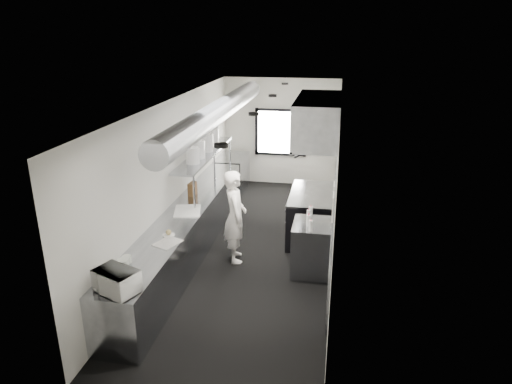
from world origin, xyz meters
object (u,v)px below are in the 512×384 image
at_px(squeeze_bottle_d, 308,215).
at_px(prep_counter, 187,233).
at_px(deli_tub_a, 127,259).
at_px(plate_stack_c, 207,143).
at_px(small_plate, 169,235).
at_px(pass_shelf, 205,155).
at_px(deli_tub_b, 123,263).
at_px(plate_stack_a, 193,155).
at_px(far_work_table, 232,173).
at_px(plate_stack_d, 213,136).
at_px(bottle_station, 312,248).
at_px(knife_block, 192,189).
at_px(plate_stack_b, 198,150).
at_px(range, 311,215).
at_px(squeeze_bottle_e, 311,212).
at_px(line_cook, 235,216).
at_px(squeeze_bottle_c, 309,219).
at_px(microwave, 116,281).
at_px(squeeze_bottle_b, 308,221).
at_px(squeeze_bottle_a, 311,226).
at_px(exhaust_hood, 318,120).
at_px(cutting_board, 187,211).

bearing_deg(squeeze_bottle_d, prep_counter, 178.23).
height_order(deli_tub_a, plate_stack_c, plate_stack_c).
height_order(small_plate, squeeze_bottle_d, squeeze_bottle_d).
distance_m(pass_shelf, deli_tub_b, 3.70).
distance_m(plate_stack_a, plate_stack_c, 0.92).
relative_size(far_work_table, plate_stack_d, 2.92).
height_order(pass_shelf, bottle_station, pass_shelf).
height_order(knife_block, plate_stack_b, plate_stack_b).
height_order(range, plate_stack_a, plate_stack_a).
xyz_separation_m(range, plate_stack_c, (-2.22, 0.44, 1.28)).
relative_size(far_work_table, squeeze_bottle_d, 6.48).
bearing_deg(bottle_station, deli_tub_b, -141.67).
distance_m(small_plate, squeeze_bottle_e, 2.45).
height_order(line_cook, small_plate, line_cook).
relative_size(range, plate_stack_c, 4.37).
relative_size(far_work_table, squeeze_bottle_c, 7.11).
height_order(far_work_table, plate_stack_a, plate_stack_a).
xyz_separation_m(line_cook, plate_stack_d, (-0.96, 2.12, 0.93)).
distance_m(range, microwave, 4.54).
xyz_separation_m(prep_counter, squeeze_bottle_b, (2.23, -0.31, 0.55)).
bearing_deg(pass_shelf, plate_stack_a, -90.46).
distance_m(squeeze_bottle_a, squeeze_bottle_d, 0.44).
relative_size(deli_tub_b, plate_stack_d, 0.38).
relative_size(range, far_work_table, 1.33).
relative_size(bottle_station, small_plate, 4.74).
relative_size(microwave, squeeze_bottle_e, 2.46).
relative_size(range, microwave, 3.23).
bearing_deg(far_work_table, line_cook, -76.05).
xyz_separation_m(prep_counter, squeeze_bottle_a, (2.28, -0.51, 0.54)).
xyz_separation_m(exhaust_hood, pass_shelf, (-2.29, 0.30, -0.86)).
distance_m(bottle_station, cutting_board, 2.29).
height_order(far_work_table, cutting_board, cutting_board).
relative_size(squeeze_bottle_c, squeeze_bottle_e, 0.84).
distance_m(microwave, plate_stack_a, 3.54).
relative_size(pass_shelf, small_plate, 15.81).
bearing_deg(pass_shelf, squeeze_bottle_c, -36.95).
xyz_separation_m(far_work_table, knife_block, (-0.11, -2.91, 0.58)).
distance_m(line_cook, plate_stack_b, 1.72).
xyz_separation_m(small_plate, squeeze_bottle_d, (2.13, 1.01, 0.08)).
distance_m(small_plate, plate_stack_b, 2.34).
xyz_separation_m(range, plate_stack_d, (-2.23, 0.92, 1.31)).
xyz_separation_m(knife_block, squeeze_bottle_d, (2.33, -0.86, -0.03)).
height_order(small_plate, cutting_board, cutting_board).
xyz_separation_m(plate_stack_d, squeeze_bottle_d, (2.26, -2.19, -0.78)).
relative_size(microwave, plate_stack_b, 1.44).
distance_m(deli_tub_a, squeeze_bottle_a, 2.90).
height_order(prep_counter, range, range).
bearing_deg(knife_block, cutting_board, -71.53).
relative_size(small_plate, squeeze_bottle_a, 1.02).
distance_m(pass_shelf, knife_block, 0.87).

